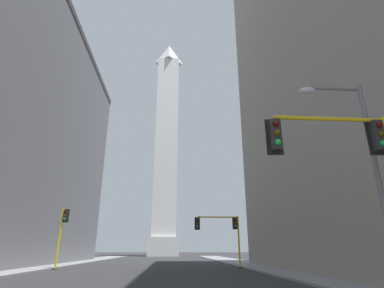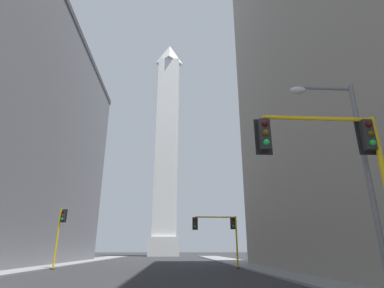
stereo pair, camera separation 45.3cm
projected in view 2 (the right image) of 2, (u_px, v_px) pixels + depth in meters
sidewalk_left at (24, 269)px, 29.05m from camera, size 5.00×107.00×0.15m
sidewalk_right at (267, 268)px, 30.47m from camera, size 5.00×107.00×0.15m
obelisk at (167, 142)px, 94.73m from camera, size 8.60×8.60×70.43m
traffic_light_mid_right at (221, 228)px, 32.02m from camera, size 4.89×0.51×5.25m
traffic_light_near_right at (341, 157)px, 10.16m from camera, size 4.47×0.51×6.34m
traffic_light_mid_left at (60, 229)px, 30.20m from camera, size 0.79×0.52×5.81m
street_lamp at (355, 161)px, 11.20m from camera, size 2.65×0.36×8.19m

